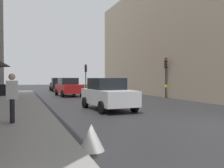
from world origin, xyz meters
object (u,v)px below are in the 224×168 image
(car_white_compact, at_px, (108,94))
(car_dark_suv, at_px, (58,84))
(warning_sign_triangle, at_px, (91,137))
(pedestrian_with_black_backpack, at_px, (11,95))
(car_red_sedan, at_px, (68,87))
(traffic_light_far_median, at_px, (86,73))
(traffic_light_mid_street, at_px, (166,70))

(car_white_compact, bearing_deg, car_dark_suv, 89.53)
(warning_sign_triangle, bearing_deg, car_dark_suv, 83.83)
(car_white_compact, xyz_separation_m, pedestrian_with_black_backpack, (-4.86, -3.50, 0.29))
(car_red_sedan, bearing_deg, car_dark_suv, 87.97)
(traffic_light_far_median, distance_m, traffic_light_mid_street, 11.66)
(traffic_light_mid_street, distance_m, pedestrian_with_black_backpack, 15.59)
(traffic_light_mid_street, xyz_separation_m, car_red_sedan, (-7.59, 5.26, -1.57))
(traffic_light_far_median, relative_size, car_red_sedan, 0.80)
(car_dark_suv, bearing_deg, warning_sign_triangle, -96.17)
(traffic_light_far_median, distance_m, warning_sign_triangle, 24.89)
(car_white_compact, xyz_separation_m, warning_sign_triangle, (-2.91, -7.33, -0.55))
(car_white_compact, relative_size, car_dark_suv, 1.02)
(car_white_compact, distance_m, car_dark_suv, 21.27)
(car_dark_suv, height_order, warning_sign_triangle, car_dark_suv)
(car_dark_suv, height_order, pedestrian_with_black_backpack, pedestrian_with_black_backpack)
(traffic_light_far_median, relative_size, traffic_light_mid_street, 0.97)
(car_dark_suv, xyz_separation_m, warning_sign_triangle, (-3.09, -28.59, -0.55))
(car_red_sedan, relative_size, car_dark_suv, 1.02)
(traffic_light_far_median, distance_m, car_white_compact, 17.10)
(pedestrian_with_black_backpack, bearing_deg, car_red_sedan, 72.42)
(car_white_compact, xyz_separation_m, car_dark_suv, (0.18, 21.26, 0.00))
(car_dark_suv, bearing_deg, traffic_light_mid_street, -64.60)
(pedestrian_with_black_backpack, bearing_deg, car_white_compact, 35.73)
(traffic_light_far_median, bearing_deg, car_dark_suv, 121.33)
(traffic_light_far_median, xyz_separation_m, traffic_light_mid_street, (4.51, -10.76, 0.08))
(traffic_light_far_median, bearing_deg, pedestrian_with_black_backpack, -110.95)
(traffic_light_mid_street, relative_size, car_red_sedan, 0.82)
(traffic_light_mid_street, bearing_deg, traffic_light_far_median, 112.73)
(car_white_compact, bearing_deg, car_red_sedan, 90.90)
(traffic_light_far_median, distance_m, pedestrian_with_black_backpack, 21.76)
(traffic_light_mid_street, height_order, car_dark_suv, traffic_light_mid_street)
(pedestrian_with_black_backpack, bearing_deg, traffic_light_mid_street, 37.82)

